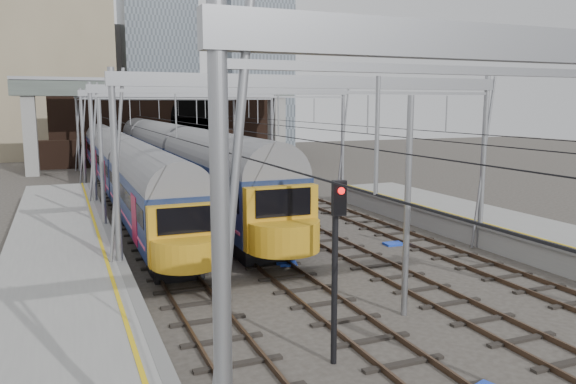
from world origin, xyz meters
name	(u,v)px	position (x,y,z in m)	size (l,w,h in m)	color
ground	(443,339)	(0.00, 0.00, 0.00)	(160.00, 160.00, 0.00)	#38332D
platform_left	(64,343)	(-10.18, 2.50, 0.55)	(4.32, 55.00, 1.12)	gray
tracks	(266,231)	(0.00, 15.00, 0.02)	(14.40, 80.00, 0.22)	#4C3828
overhead_line	(230,107)	(0.00, 21.49, 6.57)	(16.80, 80.00, 8.00)	gray
retaining_wall	(167,126)	(1.40, 51.93, 4.33)	(28.00, 2.75, 9.00)	black
overbridge	(162,99)	(0.00, 46.00, 7.27)	(28.00, 3.00, 9.25)	gray
city_skyline	(150,30)	(2.73, 70.48, 17.09)	(37.50, 27.50, 60.00)	tan
train_main	(148,146)	(-2.00, 43.47, 2.68)	(3.12, 71.97, 5.25)	black
train_second	(119,163)	(-6.00, 30.34, 2.43)	(2.71, 47.07, 4.70)	black
signal_near_left	(336,250)	(-3.65, -0.27, 3.07)	(0.36, 0.47, 4.87)	black
equip_cover_b	(286,264)	(-1.38, 8.70, 0.05)	(0.86, 0.61, 0.10)	blue
equip_cover_c	(393,244)	(4.70, 9.93, 0.05)	(0.89, 0.63, 0.10)	blue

